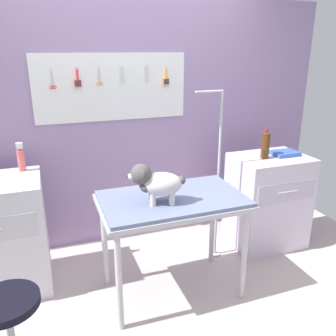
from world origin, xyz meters
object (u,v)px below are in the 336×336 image
(grooming_table, at_px, (172,207))
(stool, at_px, (8,314))
(soda_bottle, at_px, (265,145))
(dog, at_px, (156,182))
(detangler_spray, at_px, (21,159))
(grooming_arm, at_px, (217,184))
(cabinet_right, at_px, (267,201))

(grooming_table, xyz_separation_m, stool, (-1.13, -0.46, -0.26))
(soda_bottle, bearing_deg, grooming_table, -160.81)
(dog, relative_size, detangler_spray, 1.73)
(grooming_table, xyz_separation_m, dog, (-0.15, -0.06, 0.24))
(grooming_arm, distance_m, stool, 1.88)
(grooming_table, relative_size, grooming_arm, 0.70)
(cabinet_right, relative_size, soda_bottle, 3.33)
(dog, bearing_deg, stool, -158.17)
(cabinet_right, height_order, stool, cabinet_right)
(grooming_table, height_order, cabinet_right, cabinet_right)
(dog, height_order, stool, dog)
(dog, distance_m, detangler_spray, 1.15)
(detangler_spray, bearing_deg, stool, -95.14)
(grooming_table, bearing_deg, detangler_spray, 146.45)
(grooming_arm, distance_m, detangler_spray, 1.64)
(cabinet_right, relative_size, stool, 1.58)
(cabinet_right, height_order, detangler_spray, detangler_spray)
(grooming_arm, relative_size, cabinet_right, 1.70)
(grooming_table, relative_size, detangler_spray, 4.67)
(detangler_spray, bearing_deg, soda_bottle, -8.97)
(grooming_arm, bearing_deg, dog, -149.89)
(grooming_arm, bearing_deg, grooming_table, -147.98)
(soda_bottle, bearing_deg, cabinet_right, 11.27)
(grooming_table, height_order, stool, grooming_table)
(dog, relative_size, stool, 0.70)
(grooming_arm, xyz_separation_m, dog, (-0.70, -0.40, 0.26))
(grooming_arm, height_order, dog, grooming_arm)
(grooming_table, distance_m, stool, 1.25)
(cabinet_right, bearing_deg, dog, -161.00)
(grooming_table, distance_m, dog, 0.29)
(grooming_arm, bearing_deg, soda_bottle, 1.82)
(soda_bottle, bearing_deg, grooming_arm, -178.18)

